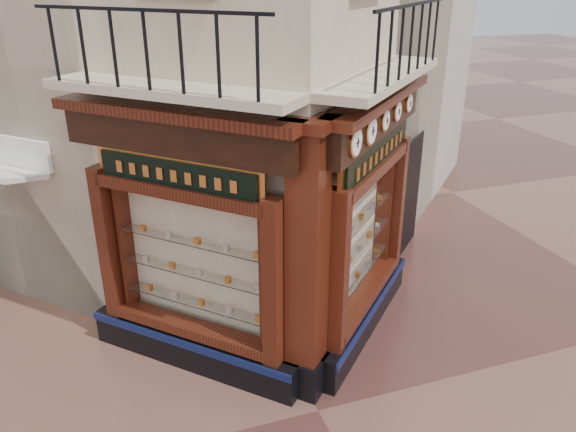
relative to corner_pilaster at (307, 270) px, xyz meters
name	(u,v)px	position (x,y,z in m)	size (l,w,h in m)	color
ground	(318,411)	(0.00, -0.50, -1.95)	(80.00, 80.00, 0.00)	#4F2A25
shopfront_left	(186,249)	(-1.41, 1.07, 0.03)	(2.86, 2.86, 3.98)	black
shopfront_right	(368,222)	(1.41, 1.07, 0.03)	(2.86, 2.86, 3.98)	black
corner_pilaster	(307,270)	(0.00, 0.00, 0.00)	(0.85, 0.85, 3.98)	black
balcony	(283,82)	(0.00, 0.99, 2.27)	(5.94, 2.97, 1.03)	beige
clock_a	(355,142)	(0.61, 0.00, 1.67)	(0.31, 0.31, 0.39)	#C07B40
clock_b	(371,131)	(1.02, 0.42, 1.67)	(0.32, 0.32, 0.40)	#C07B40
clock_c	(385,120)	(1.47, 0.87, 1.67)	(0.26, 0.26, 0.32)	#C07B40
clock_d	(397,111)	(1.90, 1.30, 1.67)	(0.26, 0.26, 0.31)	#C07B40
clock_e	(408,103)	(2.36, 1.76, 1.67)	(0.25, 0.25, 0.31)	#C07B40
awning	(30,318)	(-3.92, 3.21, -1.95)	(1.32, 0.79, 0.08)	white
signboard_left	(177,175)	(-1.46, 1.01, 1.15)	(1.90, 1.90, 0.51)	#C6813A
signboard_right	(377,153)	(1.46, 1.01, 1.15)	(2.13, 2.13, 0.57)	#C6813A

